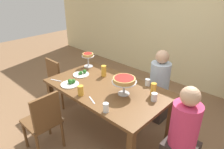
# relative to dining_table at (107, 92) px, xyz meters

# --- Properties ---
(ground_plane) EXTENTS (12.00, 12.00, 0.00)m
(ground_plane) POSITION_rel_dining_table_xyz_m (0.00, 0.00, -0.66)
(ground_plane) COLOR #846042
(rear_partition) EXTENTS (8.00, 0.12, 2.80)m
(rear_partition) POSITION_rel_dining_table_xyz_m (0.00, 2.20, 0.74)
(rear_partition) COLOR beige
(rear_partition) RESTS_ON ground_plane
(dining_table) EXTENTS (1.67, 0.98, 0.74)m
(dining_table) POSITION_rel_dining_table_xyz_m (0.00, 0.00, 0.00)
(dining_table) COLOR brown
(dining_table) RESTS_ON ground_plane
(diner_far_right) EXTENTS (0.34, 0.34, 1.15)m
(diner_far_right) POSITION_rel_dining_table_xyz_m (0.35, 0.80, -0.16)
(diner_far_right) COLOR #382D28
(diner_far_right) RESTS_ON ground_plane
(diner_head_east) EXTENTS (0.34, 0.34, 1.15)m
(diner_head_east) POSITION_rel_dining_table_xyz_m (1.12, 0.02, -0.16)
(diner_head_east) COLOR #382D28
(diner_head_east) RESTS_ON ground_plane
(chair_near_left) EXTENTS (0.40, 0.40, 0.87)m
(chair_near_left) POSITION_rel_dining_table_xyz_m (-0.30, -0.83, -0.17)
(chair_near_left) COLOR brown
(chair_near_left) RESTS_ON ground_plane
(chair_head_west) EXTENTS (0.40, 0.40, 0.87)m
(chair_head_west) POSITION_rel_dining_table_xyz_m (-1.11, -0.05, -0.17)
(chair_head_west) COLOR brown
(chair_head_west) RESTS_ON ground_plane
(deep_dish_pizza_stand) EXTENTS (0.31, 0.31, 0.23)m
(deep_dish_pizza_stand) POSITION_rel_dining_table_xyz_m (0.29, 0.01, 0.27)
(deep_dish_pizza_stand) COLOR silver
(deep_dish_pizza_stand) RESTS_ON dining_table
(personal_pizza_stand) EXTENTS (0.21, 0.21, 0.24)m
(personal_pizza_stand) POSITION_rel_dining_table_xyz_m (-0.72, 0.29, 0.26)
(personal_pizza_stand) COLOR silver
(personal_pizza_stand) RESTS_ON dining_table
(salad_plate_near_diner) EXTENTS (0.24, 0.24, 0.07)m
(salad_plate_near_diner) POSITION_rel_dining_table_xyz_m (0.13, 0.31, 0.10)
(salad_plate_near_diner) COLOR white
(salad_plate_near_diner) RESTS_ON dining_table
(salad_plate_far_diner) EXTENTS (0.25, 0.25, 0.07)m
(salad_plate_far_diner) POSITION_rel_dining_table_xyz_m (-0.41, -0.31, 0.11)
(salad_plate_far_diner) COLOR white
(salad_plate_far_diner) RESTS_ON dining_table
(salad_plate_spare) EXTENTS (0.25, 0.25, 0.07)m
(salad_plate_spare) POSITION_rel_dining_table_xyz_m (-0.55, 0.00, 0.10)
(salad_plate_spare) COLOR white
(salad_plate_spare) RESTS_ON dining_table
(beer_glass_amber_tall) EXTENTS (0.07, 0.07, 0.13)m
(beer_glass_amber_tall) POSITION_rel_dining_table_xyz_m (-0.09, -0.39, 0.15)
(beer_glass_amber_tall) COLOR gold
(beer_glass_amber_tall) RESTS_ON dining_table
(beer_glass_amber_short) EXTENTS (0.08, 0.08, 0.17)m
(beer_glass_amber_short) POSITION_rel_dining_table_xyz_m (-0.27, 0.21, 0.17)
(beer_glass_amber_short) COLOR gold
(beer_glass_amber_short) RESTS_ON dining_table
(beer_glass_amber_spare) EXTENTS (0.07, 0.07, 0.17)m
(beer_glass_amber_spare) POSITION_rel_dining_table_xyz_m (0.58, 0.24, 0.17)
(beer_glass_amber_spare) COLOR gold
(beer_glass_amber_spare) RESTS_ON dining_table
(water_glass_clear_near) EXTENTS (0.07, 0.07, 0.11)m
(water_glass_clear_near) POSITION_rel_dining_table_xyz_m (0.40, -0.42, 0.14)
(water_glass_clear_near) COLOR white
(water_glass_clear_near) RESTS_ON dining_table
(water_glass_clear_far) EXTENTS (0.07, 0.07, 0.10)m
(water_glass_clear_far) POSITION_rel_dining_table_xyz_m (0.66, 0.14, 0.13)
(water_glass_clear_far) COLOR white
(water_glass_clear_far) RESTS_ON dining_table
(water_glass_clear_spare) EXTENTS (0.07, 0.07, 0.10)m
(water_glass_clear_spare) POSITION_rel_dining_table_xyz_m (0.38, 0.41, 0.13)
(water_glass_clear_spare) COLOR white
(water_glass_clear_spare) RESTS_ON dining_table
(cutlery_fork_near) EXTENTS (0.17, 0.08, 0.00)m
(cutlery_fork_near) POSITION_rel_dining_table_xyz_m (-0.67, -0.38, 0.09)
(cutlery_fork_near) COLOR silver
(cutlery_fork_near) RESTS_ON dining_table
(cutlery_knife_near) EXTENTS (0.17, 0.08, 0.00)m
(cutlery_knife_near) POSITION_rel_dining_table_xyz_m (0.11, -0.37, 0.09)
(cutlery_knife_near) COLOR silver
(cutlery_knife_near) RESTS_ON dining_table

